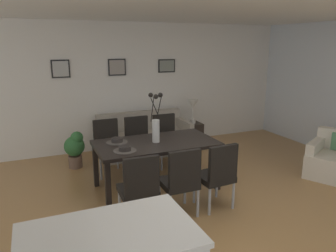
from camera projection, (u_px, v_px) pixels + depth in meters
name	position (u px, v px, depth m)	size (l,w,h in m)	color
ground_plane	(201.00, 216.00, 4.19)	(9.00, 9.00, 0.00)	#A87A47
back_wall_panel	(128.00, 86.00, 6.77)	(9.00, 0.10, 2.60)	white
ceiling_panel	(191.00, 3.00, 3.90)	(9.00, 7.20, 0.08)	white
dining_table	(156.00, 147.00, 4.85)	(1.80, 0.97, 0.74)	black
dining_chair_near_left	(139.00, 187.00, 3.85)	(0.46, 0.46, 0.92)	black
dining_chair_near_right	(108.00, 144.00, 5.48)	(0.44, 0.44, 0.92)	black
dining_chair_far_left	(181.00, 179.00, 4.08)	(0.44, 0.44, 0.92)	black
dining_chair_far_right	(138.00, 140.00, 5.70)	(0.45, 0.45, 0.92)	black
dining_chair_mid_left	(217.00, 173.00, 4.26)	(0.47, 0.47, 0.92)	black
dining_chair_mid_right	(166.00, 137.00, 5.88)	(0.45, 0.45, 0.92)	black
centerpiece_vase	(156.00, 124.00, 4.76)	(0.21, 0.23, 0.73)	silver
placemat_near_left	(125.00, 151.00, 4.43)	(0.32, 0.32, 0.01)	#4C4742
bowl_near_left	(125.00, 148.00, 4.42)	(0.17, 0.17, 0.07)	#2D2826
placemat_near_right	(117.00, 142.00, 4.82)	(0.32, 0.32, 0.01)	#4C4742
bowl_near_right	(117.00, 140.00, 4.81)	(0.17, 0.17, 0.07)	#2D2826
sofa	(144.00, 139.00, 6.58)	(1.81, 0.84, 0.80)	#A89E8E
side_table	(192.00, 135.00, 6.97)	(0.36, 0.36, 0.52)	black
table_lamp	(193.00, 106.00, 6.81)	(0.22, 0.22, 0.51)	beige
framed_picture_left	(61.00, 69.00, 6.10)	(0.34, 0.03, 0.34)	black
framed_picture_center	(117.00, 67.00, 6.51)	(0.36, 0.03, 0.33)	black
framed_picture_right	(167.00, 66.00, 6.93)	(0.38, 0.03, 0.28)	black
potted_plant	(75.00, 148.00, 5.74)	(0.36, 0.36, 0.67)	brown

